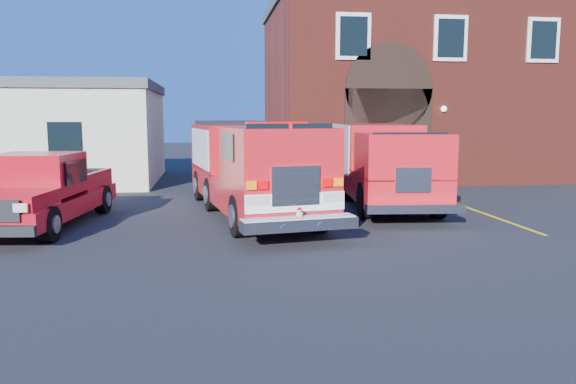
{
  "coord_description": "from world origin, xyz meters",
  "views": [
    {
      "loc": [
        -1.65,
        -12.98,
        2.92
      ],
      "look_at": [
        0.0,
        -1.2,
        1.3
      ],
      "focal_mm": 35.0,
      "sensor_mm": 36.0,
      "label": 1
    }
  ],
  "objects": [
    {
      "name": "parking_stripe_far",
      "position": [
        6.5,
        7.0,
        0.0
      ],
      "size": [
        0.12,
        3.0,
        0.01
      ],
      "primitive_type": "cube",
      "color": "#DFB40B",
      "rests_on": "ground"
    },
    {
      "name": "ground",
      "position": [
        0.0,
        0.0,
        0.0
      ],
      "size": [
        100.0,
        100.0,
        0.0
      ],
      "primitive_type": "plane",
      "color": "black",
      "rests_on": "ground"
    },
    {
      "name": "fire_engine",
      "position": [
        -0.44,
        3.54,
        1.44
      ],
      "size": [
        3.92,
        9.29,
        2.77
      ],
      "color": "black",
      "rests_on": "ground"
    },
    {
      "name": "parking_stripe_mid",
      "position": [
        6.5,
        4.0,
        0.0
      ],
      "size": [
        0.12,
        3.0,
        0.01
      ],
      "primitive_type": "cube",
      "color": "#DFB40B",
      "rests_on": "ground"
    },
    {
      "name": "secondary_truck",
      "position": [
        4.01,
        4.99,
        1.43
      ],
      "size": [
        3.2,
        8.27,
        2.62
      ],
      "color": "black",
      "rests_on": "ground"
    },
    {
      "name": "fire_station",
      "position": [
        8.99,
        13.98,
        4.25
      ],
      "size": [
        15.2,
        10.2,
        8.45
      ],
      "color": "maroon",
      "rests_on": "ground"
    },
    {
      "name": "parking_stripe_near",
      "position": [
        6.5,
        1.0,
        0.0
      ],
      "size": [
        0.12,
        3.0,
        0.01
      ],
      "primitive_type": "cube",
      "color": "#DFB40B",
      "rests_on": "ground"
    },
    {
      "name": "pickup_truck",
      "position": [
        -6.04,
        2.47,
        0.93
      ],
      "size": [
        2.9,
        6.22,
        1.96
      ],
      "color": "black",
      "rests_on": "ground"
    },
    {
      "name": "side_building",
      "position": [
        -9.0,
        13.0,
        2.2
      ],
      "size": [
        10.2,
        8.2,
        4.35
      ],
      "color": "beige",
      "rests_on": "ground"
    }
  ]
}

